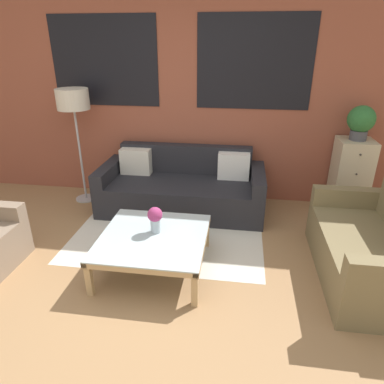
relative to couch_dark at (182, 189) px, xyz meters
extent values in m
plane|color=#9E754C|center=(-0.12, -1.95, -0.28)|extent=(16.00, 16.00, 0.00)
cube|color=brown|center=(-0.12, 0.49, 1.12)|extent=(8.40, 0.08, 2.80)
cube|color=black|center=(-1.07, 0.44, 1.52)|extent=(1.40, 0.01, 1.10)
cube|color=black|center=(0.83, 0.44, 1.52)|extent=(1.40, 0.01, 1.10)
cube|color=silver|center=(-0.05, -0.74, -0.28)|extent=(2.14, 1.41, 0.00)
cube|color=#232328|center=(0.00, -0.13, -0.08)|extent=(1.76, 0.72, 0.40)
cube|color=#232328|center=(0.00, 0.31, 0.11)|extent=(1.76, 0.16, 0.78)
cube|color=#232328|center=(-0.96, -0.05, 0.01)|extent=(0.16, 0.88, 0.58)
cube|color=#232328|center=(0.96, -0.05, 0.01)|extent=(0.16, 0.88, 0.58)
cube|color=silver|center=(-0.65, 0.15, 0.29)|extent=(0.40, 0.16, 0.34)
cube|color=white|center=(0.65, 0.15, 0.29)|extent=(0.40, 0.16, 0.34)
cube|color=olive|center=(1.84, -1.18, -0.07)|extent=(0.64, 1.19, 0.42)
cube|color=olive|center=(1.92, -0.52, 0.03)|extent=(0.80, 0.14, 0.62)
cube|color=silver|center=(-0.05, -1.33, 0.08)|extent=(1.00, 1.00, 0.01)
cube|color=tan|center=(-0.05, -1.81, 0.05)|extent=(1.00, 0.05, 0.05)
cube|color=tan|center=(-0.05, -0.86, 0.05)|extent=(1.00, 0.05, 0.05)
cube|color=tan|center=(-0.52, -1.33, 0.05)|extent=(0.05, 1.00, 0.05)
cube|color=tan|center=(0.43, -1.33, 0.05)|extent=(0.05, 1.00, 0.05)
cube|color=tan|center=(-0.51, -1.79, -0.10)|extent=(0.06, 0.05, 0.35)
cube|color=tan|center=(0.41, -1.79, -0.10)|extent=(0.05, 0.05, 0.35)
cube|color=tan|center=(-0.51, -0.87, -0.10)|extent=(0.06, 0.06, 0.35)
cube|color=tan|center=(0.41, -0.87, -0.10)|extent=(0.05, 0.06, 0.35)
cylinder|color=#B2B2B7|center=(-1.39, 0.08, -0.27)|extent=(0.28, 0.28, 0.02)
cylinder|color=#B2B2B7|center=(-1.39, 0.08, 0.36)|extent=(0.03, 0.03, 1.23)
cylinder|color=beige|center=(-1.39, 0.08, 1.10)|extent=(0.40, 0.40, 0.25)
cube|color=#C6B793|center=(2.10, 0.20, 0.20)|extent=(0.41, 0.41, 0.96)
sphere|color=#38332D|center=(2.10, -0.01, 0.56)|extent=(0.02, 0.02, 0.02)
sphere|color=#38332D|center=(2.10, -0.01, 0.32)|extent=(0.02, 0.02, 0.02)
sphere|color=#38332D|center=(2.10, -0.01, 0.08)|extent=(0.02, 0.02, 0.02)
sphere|color=#38332D|center=(2.10, -0.01, -0.16)|extent=(0.02, 0.02, 0.02)
cylinder|color=#47474C|center=(2.10, 0.20, 0.74)|extent=(0.19, 0.19, 0.11)
sphere|color=#2D6B33|center=(2.10, 0.20, 0.93)|extent=(0.31, 0.31, 0.31)
cylinder|color=#ADBCC6|center=(-0.04, -1.26, 0.15)|extent=(0.10, 0.10, 0.14)
sphere|color=#9E3366|center=(-0.04, -1.26, 0.27)|extent=(0.14, 0.14, 0.14)
camera|label=1|loc=(0.71, -4.03, 1.77)|focal=32.00mm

